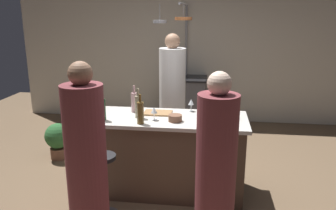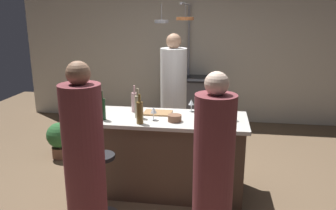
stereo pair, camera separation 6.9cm
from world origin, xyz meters
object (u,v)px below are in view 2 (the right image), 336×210
(bar_stool_left, at_px, (103,183))
(wine_bottle_white, at_px, (138,106))
(wine_glass_near_right_guest, at_px, (154,111))
(bar_stool_right, at_px, (210,191))
(chef, at_px, (174,100))
(pepper_mill, at_px, (216,118))
(wine_bottle_dark, at_px, (228,108))
(wine_glass_near_left_guest, at_px, (191,103))
(cutting_board, at_px, (158,113))
(mixing_bowl_steel, at_px, (221,112))
(mixing_bowl_wooden, at_px, (175,118))
(stove_range, at_px, (187,101))
(wine_bottle_rose, at_px, (134,102))
(potted_plant, at_px, (60,138))
(guest_left, at_px, (85,164))
(wine_bottle_red, at_px, (102,109))
(guest_right, at_px, (213,173))
(wine_bottle_amber, at_px, (140,112))

(bar_stool_left, height_order, wine_bottle_white, wine_bottle_white)
(wine_glass_near_right_guest, bearing_deg, bar_stool_right, -37.84)
(chef, xyz_separation_m, pepper_mill, (0.61, -1.36, 0.19))
(wine_bottle_dark, bearing_deg, wine_glass_near_left_guest, 150.00)
(cutting_board, relative_size, mixing_bowl_steel, 1.76)
(cutting_board, bearing_deg, mixing_bowl_wooden, -48.14)
(stove_range, distance_m, wine_bottle_rose, 2.40)
(bar_stool_right, distance_m, potted_plant, 2.54)
(stove_range, relative_size, wine_bottle_dark, 2.82)
(bar_stool_left, bearing_deg, wine_bottle_rose, 79.41)
(wine_bottle_white, bearing_deg, wine_bottle_dark, 4.86)
(guest_left, bearing_deg, chef, 76.88)
(bar_stool_left, relative_size, wine_glass_near_right_guest, 4.66)
(wine_bottle_rose, height_order, wine_bottle_white, wine_bottle_white)
(pepper_mill, bearing_deg, mixing_bowl_wooden, 162.22)
(mixing_bowl_wooden, bearing_deg, potted_plant, 154.95)
(wine_glass_near_right_guest, bearing_deg, guest_left, -115.86)
(cutting_board, xyz_separation_m, wine_bottle_red, (-0.55, -0.32, 0.11))
(wine_bottle_rose, bearing_deg, potted_plant, 156.93)
(bar_stool_right, bearing_deg, mixing_bowl_wooden, 130.11)
(guest_left, bearing_deg, pepper_mill, 34.05)
(wine_bottle_dark, xyz_separation_m, mixing_bowl_steel, (-0.08, 0.15, -0.09))
(wine_bottle_dark, bearing_deg, mixing_bowl_wooden, -164.15)
(stove_range, xyz_separation_m, potted_plant, (-1.65, -1.76, -0.15))
(guest_right, height_order, wine_bottle_dark, guest_right)
(cutting_board, distance_m, pepper_mill, 0.78)
(potted_plant, distance_m, wine_glass_near_right_guest, 1.87)
(bar_stool_right, bearing_deg, guest_right, -86.29)
(bar_stool_right, height_order, wine_glass_near_right_guest, wine_glass_near_right_guest)
(mixing_bowl_steel, bearing_deg, wine_glass_near_left_guest, 164.66)
(wine_glass_near_right_guest, xyz_separation_m, mixing_bowl_wooden, (0.23, -0.01, -0.07))
(chef, distance_m, mixing_bowl_steel, 1.13)
(guest_left, distance_m, guest_right, 1.10)
(potted_plant, distance_m, mixing_bowl_steel, 2.40)
(guest_left, height_order, wine_bottle_dark, guest_left)
(wine_bottle_white, xyz_separation_m, mixing_bowl_wooden, (0.42, -0.08, -0.09))
(bar_stool_right, height_order, guest_right, guest_right)
(bar_stool_right, distance_m, wine_bottle_amber, 1.06)
(wine_bottle_dark, bearing_deg, wine_bottle_red, -170.74)
(bar_stool_right, distance_m, cutting_board, 1.12)
(pepper_mill, height_order, mixing_bowl_wooden, pepper_mill)
(bar_stool_right, height_order, wine_bottle_rose, wine_bottle_rose)
(potted_plant, height_order, wine_bottle_dark, wine_bottle_dark)
(guest_left, bearing_deg, wine_bottle_dark, 40.36)
(wine_bottle_red, height_order, mixing_bowl_steel, wine_bottle_red)
(bar_stool_left, height_order, guest_right, guest_right)
(guest_right, xyz_separation_m, wine_glass_near_right_guest, (-0.67, 0.85, 0.27))
(stove_range, relative_size, guest_right, 0.56)
(bar_stool_right, xyz_separation_m, pepper_mill, (0.03, 0.35, 0.63))
(pepper_mill, xyz_separation_m, wine_bottle_amber, (-0.79, 0.01, 0.02))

